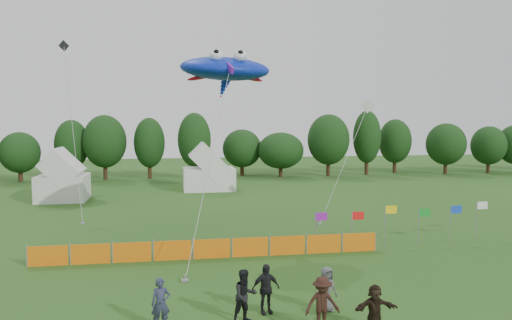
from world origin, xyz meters
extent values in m
plane|color=#234C16|center=(0.00, 0.00, 0.00)|extent=(160.00, 160.00, 0.00)
cylinder|color=#382314|center=(-21.24, 44.50, 0.96)|extent=(0.50, 0.50, 1.91)
ellipsoid|color=black|center=(-21.24, 44.50, 3.45)|extent=(4.61, 4.61, 4.30)
cylinder|color=#382314|center=(-15.73, 46.21, 1.19)|extent=(0.50, 0.50, 2.38)
ellipsoid|color=black|center=(-15.73, 46.21, 4.30)|extent=(4.09, 4.09, 5.35)
cylinder|color=#382314|center=(-11.75, 45.39, 1.29)|extent=(0.50, 0.50, 2.57)
ellipsoid|color=black|center=(-11.75, 45.39, 4.64)|extent=(5.20, 5.20, 5.79)
cylinder|color=#382314|center=(-6.44, 45.32, 1.23)|extent=(0.50, 0.50, 2.46)
ellipsoid|color=black|center=(-6.44, 45.32, 4.45)|extent=(3.78, 3.78, 5.55)
cylinder|color=#382314|center=(-0.99, 43.92, 1.33)|extent=(0.50, 0.50, 2.66)
ellipsoid|color=black|center=(-0.99, 43.92, 4.81)|extent=(4.05, 4.05, 5.99)
cylinder|color=#382314|center=(5.28, 46.53, 0.99)|extent=(0.50, 0.50, 1.98)
ellipsoid|color=black|center=(5.28, 46.53, 3.58)|extent=(5.06, 5.06, 4.46)
cylinder|color=#382314|center=(9.99, 44.56, 0.93)|extent=(0.50, 0.50, 1.86)
ellipsoid|color=black|center=(9.99, 44.56, 3.35)|extent=(5.86, 5.86, 4.18)
cylinder|color=#382314|center=(16.28, 44.38, 1.31)|extent=(0.50, 0.50, 2.62)
ellipsoid|color=black|center=(16.28, 44.38, 4.73)|extent=(5.41, 5.41, 5.89)
cylinder|color=#382314|center=(21.78, 44.99, 1.39)|extent=(0.50, 0.50, 2.78)
ellipsoid|color=black|center=(21.78, 44.99, 5.02)|extent=(3.67, 3.67, 6.26)
cylinder|color=#382314|center=(26.67, 46.88, 1.21)|extent=(0.50, 0.50, 2.42)
ellipsoid|color=black|center=(26.67, 46.88, 4.36)|extent=(4.46, 4.46, 5.44)
cylinder|color=#382314|center=(32.69, 44.13, 1.12)|extent=(0.50, 0.50, 2.24)
ellipsoid|color=black|center=(32.69, 44.13, 4.04)|extent=(5.26, 5.26, 5.03)
cylinder|color=#382314|center=(39.09, 44.15, 1.05)|extent=(0.50, 0.50, 2.10)
ellipsoid|color=black|center=(39.09, 44.15, 3.80)|extent=(4.74, 4.74, 4.73)
cube|color=silver|center=(-13.45, 29.05, 1.15)|extent=(4.17, 4.17, 2.29)
cube|color=silver|center=(-0.06, 33.79, 1.14)|extent=(5.16, 4.13, 2.27)
cube|color=orange|center=(-10.00, 7.83, 0.50)|extent=(1.90, 0.06, 1.00)
cube|color=orange|center=(-8.00, 7.83, 0.50)|extent=(1.90, 0.06, 1.00)
cube|color=orange|center=(-6.00, 7.83, 0.50)|extent=(1.90, 0.06, 1.00)
cube|color=orange|center=(-4.00, 7.83, 0.50)|extent=(1.90, 0.06, 1.00)
cube|color=orange|center=(-2.00, 7.83, 0.50)|extent=(1.90, 0.06, 1.00)
cube|color=orange|center=(0.00, 7.83, 0.50)|extent=(1.90, 0.06, 1.00)
cube|color=orange|center=(2.00, 7.83, 0.50)|extent=(1.90, 0.06, 1.00)
cube|color=orange|center=(4.00, 7.83, 0.50)|extent=(1.90, 0.06, 1.00)
cube|color=orange|center=(6.00, 7.83, 0.50)|extent=(1.90, 0.06, 1.00)
cylinder|color=gray|center=(4.00, 9.38, 0.95)|extent=(0.06, 0.06, 1.90)
cube|color=purple|center=(4.35, 9.38, 1.68)|extent=(0.70, 0.02, 0.45)
cylinder|color=gray|center=(6.00, 8.91, 0.99)|extent=(0.06, 0.06, 1.97)
cube|color=red|center=(6.35, 8.91, 1.75)|extent=(0.70, 0.02, 0.45)
cylinder|color=gray|center=(8.00, 8.95, 1.12)|extent=(0.06, 0.06, 2.24)
cube|color=yellow|center=(8.35, 8.95, 2.02)|extent=(0.70, 0.02, 0.45)
cylinder|color=gray|center=(10.00, 8.82, 1.02)|extent=(0.06, 0.06, 2.03)
cube|color=#148C26|center=(10.35, 8.82, 1.81)|extent=(0.70, 0.02, 0.45)
cylinder|color=gray|center=(12.00, 8.85, 1.07)|extent=(0.06, 0.06, 2.15)
cube|color=blue|center=(12.35, 8.85, 1.92)|extent=(0.70, 0.02, 0.45)
cylinder|color=gray|center=(14.00, 9.33, 1.13)|extent=(0.06, 0.06, 2.25)
cube|color=white|center=(14.35, 9.33, 2.03)|extent=(0.70, 0.02, 0.45)
imported|color=#2A2F47|center=(-4.45, -0.66, 0.88)|extent=(0.68, 0.47, 1.76)
imported|color=black|center=(-1.55, -0.58, 0.94)|extent=(1.09, 0.97, 1.88)
imported|color=black|center=(0.89, -1.78, 0.93)|extent=(1.23, 0.73, 1.87)
imported|color=black|center=(-0.68, 0.10, 0.92)|extent=(1.14, 0.63, 1.84)
imported|color=#4F5155|center=(1.57, -0.12, 0.84)|extent=(0.95, 0.77, 1.68)
imported|color=black|center=(2.58, -2.18, 0.81)|extent=(1.51, 0.51, 1.62)
ellipsoid|color=#0E2CCD|center=(-0.75, 12.09, 10.14)|extent=(6.42, 5.53, 1.91)
sphere|color=white|center=(-1.43, 10.90, 10.73)|extent=(0.77, 0.77, 0.77)
sphere|color=white|center=(-0.06, 10.90, 10.73)|extent=(0.77, 0.77, 0.77)
ellipsoid|color=red|center=(-2.20, 12.27, 9.64)|extent=(1.60, 0.70, 0.25)
ellipsoid|color=red|center=(0.71, 12.27, 9.64)|extent=(1.60, 0.70, 0.25)
cube|color=purple|center=(-0.75, 9.99, 9.96)|extent=(0.37, 0.96, 0.70)
cylinder|color=#A5A5A5|center=(-2.12, 7.27, 4.92)|extent=(2.78, 6.06, 9.86)
cube|color=gray|center=(-3.49, 4.26, 0.05)|extent=(0.30, 0.30, 0.10)
cube|color=white|center=(11.34, 19.76, 8.27)|extent=(1.16, 0.33, 1.16)
cylinder|color=#A5A5A5|center=(8.67, 17.38, 4.14)|extent=(5.38, 4.79, 8.29)
cube|color=gray|center=(6.00, 15.00, 0.05)|extent=(0.30, 0.30, 0.10)
cube|color=black|center=(-12.57, 26.65, 13.32)|extent=(0.92, 0.27, 0.92)
cylinder|color=#A5A5A5|center=(-11.28, 22.33, 6.66)|extent=(2.60, 8.69, 13.34)
cube|color=gray|center=(-10.00, 18.00, 0.05)|extent=(0.30, 0.30, 0.10)
camera|label=1|loc=(-4.12, -17.42, 7.03)|focal=35.00mm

